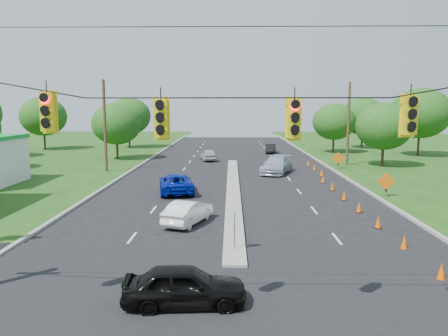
{
  "coord_description": "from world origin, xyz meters",
  "views": [
    {
      "loc": [
        -0.15,
        -12.53,
        6.36
      ],
      "look_at": [
        -0.57,
        12.88,
        2.8
      ],
      "focal_mm": 35.0,
      "sensor_mm": 36.0,
      "label": 1
    }
  ],
  "objects": [
    {
      "name": "tree_4",
      "position": [
        -28.0,
        52.0,
        4.96
      ],
      "size": [
        6.72,
        6.72,
        7.84
      ],
      "color": "black",
      "rests_on": "ground"
    },
    {
      "name": "signal_span",
      "position": [
        -0.05,
        -1.0,
        4.97
      ],
      "size": [
        25.6,
        0.32,
        9.0
      ],
      "color": "#422D1C",
      "rests_on": "ground"
    },
    {
      "name": "dark_car_receding",
      "position": [
        5.31,
        47.97,
        0.64
      ],
      "size": [
        1.57,
        3.95,
        1.28
      ],
      "primitive_type": "imported",
      "rotation": [
        0.0,
        0.0,
        -0.06
      ],
      "color": "black",
      "rests_on": "ground"
    },
    {
      "name": "median",
      "position": [
        0.0,
        21.0,
        0.0
      ],
      "size": [
        1.0,
        34.0,
        0.18
      ],
      "primitive_type": "cube",
      "color": "gray",
      "rests_on": "ground"
    },
    {
      "name": "tree_9",
      "position": [
        16.0,
        34.0,
        4.34
      ],
      "size": [
        5.88,
        5.88,
        6.86
      ],
      "color": "black",
      "rests_on": "ground"
    },
    {
      "name": "work_sign_2",
      "position": [
        10.8,
        32.0,
        1.09
      ],
      "size": [
        1.27,
        0.58,
        1.37
      ],
      "color": "black",
      "rests_on": "ground"
    },
    {
      "name": "cone_7",
      "position": [
        8.22,
        27.5,
        0.35
      ],
      "size": [
        0.32,
        0.32,
        0.7
      ],
      "primitive_type": "cone",
      "color": "#FF5700",
      "rests_on": "ground"
    },
    {
      "name": "ground",
      "position": [
        0.0,
        0.0,
        0.0
      ],
      "size": [
        160.0,
        160.0,
        0.0
      ],
      "primitive_type": "plane",
      "color": "black",
      "rests_on": "ground"
    },
    {
      "name": "tree_11",
      "position": [
        20.0,
        55.0,
        4.96
      ],
      "size": [
        6.72,
        6.72,
        7.84
      ],
      "color": "black",
      "rests_on": "ground"
    },
    {
      "name": "tree_10",
      "position": [
        24.0,
        44.0,
        5.58
      ],
      "size": [
        7.56,
        7.56,
        8.82
      ],
      "color": "black",
      "rests_on": "ground"
    },
    {
      "name": "blue_pickup",
      "position": [
        -4.26,
        19.48,
        0.72
      ],
      "size": [
        3.27,
        5.54,
        1.45
      ],
      "primitive_type": "imported",
      "rotation": [
        0.0,
        0.0,
        3.32
      ],
      "color": "#0518A5",
      "rests_on": "ground"
    },
    {
      "name": "cone_5",
      "position": [
        7.62,
        20.5,
        0.35
      ],
      "size": [
        0.32,
        0.32,
        0.7
      ],
      "primitive_type": "cone",
      "color": "#FF5700",
      "rests_on": "ground"
    },
    {
      "name": "cone_3",
      "position": [
        7.62,
        13.5,
        0.35
      ],
      "size": [
        0.32,
        0.32,
        0.7
      ],
      "primitive_type": "cone",
      "color": "#FF5700",
      "rests_on": "ground"
    },
    {
      "name": "cone_0",
      "position": [
        7.62,
        3.0,
        0.35
      ],
      "size": [
        0.32,
        0.32,
        0.7
      ],
      "primitive_type": "cone",
      "color": "#FF5700",
      "rests_on": "ground"
    },
    {
      "name": "tree_6",
      "position": [
        -16.0,
        55.0,
        4.96
      ],
      "size": [
        6.72,
        6.72,
        7.84
      ],
      "color": "black",
      "rests_on": "ground"
    },
    {
      "name": "white_sedan",
      "position": [
        -2.51,
        10.81,
        0.65
      ],
      "size": [
        2.64,
        4.18,
        1.3
      ],
      "primitive_type": "imported",
      "rotation": [
        0.0,
        0.0,
        2.79
      ],
      "color": "white",
      "rests_on": "ground"
    },
    {
      "name": "cone_4",
      "position": [
        7.62,
        17.0,
        0.35
      ],
      "size": [
        0.32,
        0.32,
        0.7
      ],
      "primitive_type": "cone",
      "color": "#FF5700",
      "rests_on": "ground"
    },
    {
      "name": "utility_pole_far_right",
      "position": [
        12.5,
        35.0,
        4.5
      ],
      "size": [
        0.28,
        0.28,
        9.0
      ],
      "primitive_type": "cylinder",
      "color": "#422D1C",
      "rests_on": "ground"
    },
    {
      "name": "work_sign_1",
      "position": [
        10.8,
        18.0,
        1.09
      ],
      "size": [
        1.27,
        0.58,
        1.37
      ],
      "color": "black",
      "rests_on": "ground"
    },
    {
      "name": "silver_car_oncoming",
      "position": [
        -2.89,
        39.22,
        0.7
      ],
      "size": [
        2.38,
        4.32,
        1.39
      ],
      "primitive_type": "imported",
      "rotation": [
        0.0,
        0.0,
        3.33
      ],
      "color": "#B1B1B1",
      "rests_on": "ground"
    },
    {
      "name": "cone_2",
      "position": [
        7.62,
        10.0,
        0.35
      ],
      "size": [
        0.32,
        0.32,
        0.7
      ],
      "primitive_type": "cone",
      "color": "#FF5700",
      "rests_on": "ground"
    },
    {
      "name": "tree_12",
      "position": [
        14.0,
        48.0,
        4.34
      ],
      "size": [
        5.88,
        5.88,
        6.86
      ],
      "color": "black",
      "rests_on": "ground"
    },
    {
      "name": "cone_8",
      "position": [
        8.22,
        31.0,
        0.35
      ],
      "size": [
        0.32,
        0.32,
        0.7
      ],
      "primitive_type": "cone",
      "color": "#FF5700",
      "rests_on": "ground"
    },
    {
      "name": "tree_5",
      "position": [
        -14.0,
        40.0,
        4.34
      ],
      "size": [
        5.88,
        5.88,
        6.86
      ],
      "color": "black",
      "rests_on": "ground"
    },
    {
      "name": "black_sedan",
      "position": [
        -1.63,
        0.76,
        0.68
      ],
      "size": [
        4.06,
        1.85,
        1.35
      ],
      "primitive_type": "imported",
      "rotation": [
        0.0,
        0.0,
        1.64
      ],
      "color": "black",
      "rests_on": "ground"
    },
    {
      "name": "silver_car_far",
      "position": [
        4.22,
        29.22,
        0.81
      ],
      "size": [
        3.97,
        5.99,
        1.61
      ],
      "primitive_type": "imported",
      "rotation": [
        0.0,
        0.0,
        -0.34
      ],
      "color": "#A8AFC4",
      "rests_on": "ground"
    },
    {
      "name": "cone_6",
      "position": [
        7.62,
        24.0,
        0.35
      ],
      "size": [
        0.32,
        0.32,
        0.7
      ],
      "primitive_type": "cone",
      "color": "#FF5700",
      "rests_on": "ground"
    },
    {
      "name": "curb_right",
      "position": [
        10.1,
        30.0,
        0.0
      ],
      "size": [
        0.25,
        110.0,
        0.16
      ],
      "primitive_type": "cube",
      "color": "gray",
      "rests_on": "ground"
    },
    {
      "name": "utility_pole_far_left",
      "position": [
        -12.5,
        30.0,
        4.5
      ],
      "size": [
        0.28,
        0.28,
        9.0
      ],
      "primitive_type": "cylinder",
      "color": "#422D1C",
      "rests_on": "ground"
    },
    {
      "name": "cone_9",
      "position": [
        8.22,
        34.5,
        0.35
      ],
      "size": [
        0.32,
        0.32,
        0.7
      ],
      "primitive_type": "cone",
      "color": "#FF5700",
      "rests_on": "ground"
    },
    {
      "name": "curb_left",
      "position": [
        -10.1,
        30.0,
        0.0
      ],
      "size": [
        0.25,
        110.0,
        0.16
      ],
      "primitive_type": "cube",
      "color": "gray",
      "rests_on": "ground"
    },
    {
      "name": "cone_1",
      "position": [
        7.62,
        6.5,
        0.35
      ],
      "size": [
        0.32,
        0.32,
        0.7
      ],
      "primitive_type": "cone",
      "color": "#FF5700",
      "rests_on": "ground"
    },
    {
      "name": "median_sign",
      "position": [
        0.0,
        6.0,
        1.46
      ],
      "size": [
        0.55,
        0.06,
        2.05
      ],
      "color": "gray",
      "rests_on": "ground"
    },
    {
      "name": "cross_street",
      "position": [
        0.0,
        0.0,
        0.0
      ],
      "size": [
        160.0,
        14.0,
        0.02
      ],
      "primitive_type": "cube",
      "color": "black",
      "rests_on": "ground"
    }
  ]
}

